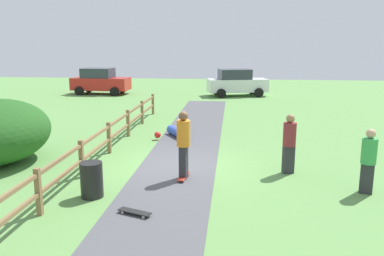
{
  "coord_description": "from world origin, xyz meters",
  "views": [
    {
      "loc": [
        1.67,
        -11.83,
        3.83
      ],
      "look_at": [
        0.33,
        1.12,
        1.0
      ],
      "focal_mm": 37.26,
      "sensor_mm": 36.0,
      "label": 1
    }
  ],
  "objects": [
    {
      "name": "wooden_fence",
      "position": [
        -2.6,
        0.0,
        0.67
      ],
      "size": [
        0.12,
        18.12,
        1.1
      ],
      "color": "olive",
      "rests_on": "ground_plane"
    },
    {
      "name": "bystander_green",
      "position": [
        5.13,
        -1.71,
        0.93
      ],
      "size": [
        0.47,
        0.47,
        1.7
      ],
      "color": "#2D2D33",
      "rests_on": "ground_plane"
    },
    {
      "name": "bystander_maroon",
      "position": [
        3.34,
        -0.28,
        0.98
      ],
      "size": [
        0.48,
        0.48,
        1.78
      ],
      "color": "#2D2D33",
      "rests_on": "ground_plane"
    },
    {
      "name": "skateboard_loose",
      "position": [
        -0.47,
        -3.67,
        0.09
      ],
      "size": [
        0.82,
        0.47,
        0.08
      ],
      "color": "black",
      "rests_on": "asphalt_path"
    },
    {
      "name": "trash_bin",
      "position": [
        -1.8,
        -2.69,
        0.45
      ],
      "size": [
        0.56,
        0.56,
        0.9
      ],
      "primitive_type": "cylinder",
      "color": "black",
      "rests_on": "ground_plane"
    },
    {
      "name": "ground_plane",
      "position": [
        0.0,
        0.0,
        0.0
      ],
      "size": [
        60.0,
        60.0,
        0.0
      ],
      "primitive_type": "plane",
      "color": "#60934C"
    },
    {
      "name": "parked_car_white",
      "position": [
        1.91,
        16.94,
        0.96
      ],
      "size": [
        4.48,
        2.73,
        1.92
      ],
      "color": "silver",
      "rests_on": "ground_plane"
    },
    {
      "name": "parked_car_red",
      "position": [
        -8.19,
        16.96,
        0.96
      ],
      "size": [
        4.28,
        2.17,
        1.92
      ],
      "color": "red",
      "rests_on": "ground_plane"
    },
    {
      "name": "skater_fallen",
      "position": [
        -0.58,
        3.78,
        0.2
      ],
      "size": [
        1.45,
        1.5,
        0.36
      ],
      "color": "blue",
      "rests_on": "asphalt_path"
    },
    {
      "name": "asphalt_path",
      "position": [
        0.0,
        0.0,
        0.01
      ],
      "size": [
        2.4,
        28.0,
        0.02
      ],
      "primitive_type": "cube",
      "color": "#515156",
      "rests_on": "ground_plane"
    },
    {
      "name": "skater_riding",
      "position": [
        0.33,
        -1.15,
        1.11
      ],
      "size": [
        0.42,
        0.82,
        1.94
      ],
      "color": "#B23326",
      "rests_on": "asphalt_path"
    }
  ]
}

